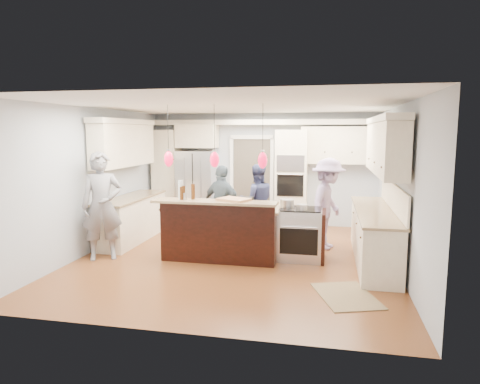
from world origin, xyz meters
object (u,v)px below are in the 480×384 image
Objects in this scene: person_bar_end at (102,206)px; person_far_left at (257,201)px; kitchen_island at (224,230)px; refrigerator at (197,188)px; island_range at (302,234)px.

person_far_left is at bearing 11.93° from person_bar_end.
kitchen_island is 1.33× the size of person_far_left.
person_far_left is (1.67, -1.10, -0.11)m from refrigerator.
refrigerator is 0.94× the size of person_bar_end.
refrigerator is at bearing -52.95° from person_far_left.
person_bar_end is (-3.46, -0.70, 0.50)m from island_range.
kitchen_island is 2.19m from person_bar_end.
refrigerator reaches higher than person_far_left.
kitchen_island is at bearing -176.90° from island_range.
island_range is (2.71, -2.49, -0.44)m from refrigerator.
island_range is 3.57m from person_bar_end.
refrigerator is at bearing 47.82° from person_bar_end.
person_far_left is (-1.04, 1.40, 0.33)m from island_range.
person_bar_end reaches higher than kitchen_island.
refrigerator is 3.71m from island_range.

